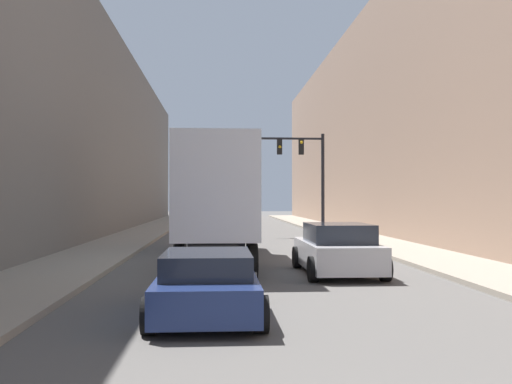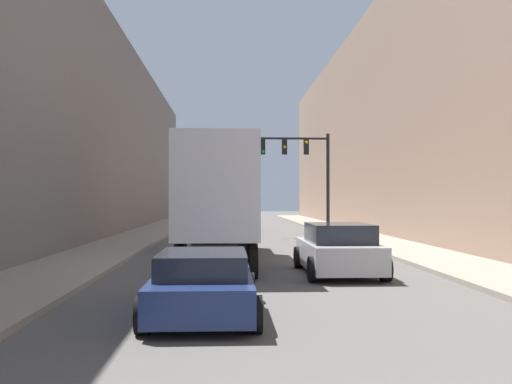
% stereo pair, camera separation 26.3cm
% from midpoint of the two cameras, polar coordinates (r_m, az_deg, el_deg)
% --- Properties ---
extents(sidewalk_right, '(3.04, 80.00, 0.15)m').
position_cam_midpoint_polar(sidewalk_right, '(33.87, 10.52, -4.39)').
color(sidewalk_right, gray).
rests_on(sidewalk_right, ground).
extents(sidewalk_left, '(3.04, 80.00, 0.15)m').
position_cam_midpoint_polar(sidewalk_left, '(33.34, -11.47, -4.44)').
color(sidewalk_left, gray).
rests_on(sidewalk_left, ground).
extents(building_right, '(6.00, 80.00, 14.76)m').
position_cam_midpoint_polar(building_right, '(35.49, 17.68, 7.63)').
color(building_right, '#997A66').
rests_on(building_right, ground).
extents(building_left, '(6.00, 80.00, 12.90)m').
position_cam_midpoint_polar(building_left, '(34.49, -18.93, 6.32)').
color(building_left, '#66605B').
rests_on(building_left, ground).
extents(semi_truck, '(2.42, 11.69, 4.12)m').
position_cam_midpoint_polar(semi_truck, '(20.65, -3.41, -0.66)').
color(semi_truck, silver).
rests_on(semi_truck, ground).
extents(sedan_car, '(2.12, 4.27, 1.25)m').
position_cam_midpoint_polar(sedan_car, '(11.24, -4.63, -9.17)').
color(sedan_car, navy).
rests_on(sedan_car, ground).
extents(suv_car, '(2.25, 4.49, 1.53)m').
position_cam_midpoint_polar(suv_car, '(17.40, 8.63, -5.74)').
color(suv_car, '#B7B7BC').
rests_on(suv_car, ground).
extents(traffic_signal_gantry, '(5.34, 0.35, 6.18)m').
position_cam_midpoint_polar(traffic_signal_gantry, '(34.26, 5.11, 2.86)').
color(traffic_signal_gantry, black).
rests_on(traffic_signal_gantry, ground).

